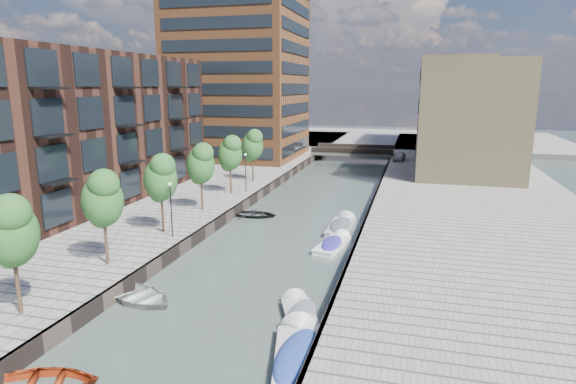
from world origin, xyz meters
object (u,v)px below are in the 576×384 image
at_px(tree_1, 10,229).
at_px(motorboat_0, 298,354).
at_px(bridge, 353,152).
at_px(motorboat_1, 300,315).
at_px(sloop_3, 140,300).
at_px(tree_6, 252,144).
at_px(sloop_4, 255,216).
at_px(car, 399,156).
at_px(tree_3, 160,177).
at_px(motorboat_4, 342,226).
at_px(motorboat_3, 333,244).
at_px(tree_5, 230,152).
at_px(tree_4, 201,163).
at_px(tree_2, 102,197).

relative_size(tree_1, motorboat_0, 1.00).
relative_size(bridge, motorboat_1, 2.75).
bearing_deg(sloop_3, bridge, 16.10).
bearing_deg(tree_6, motorboat_1, -66.71).
bearing_deg(tree_1, bridge, 82.07).
height_order(sloop_4, car, car).
relative_size(tree_3, motorboat_4, 1.09).
bearing_deg(tree_6, motorboat_0, -67.85).
distance_m(tree_3, motorboat_0, 19.52).
bearing_deg(motorboat_3, tree_5, 138.66).
xyz_separation_m(tree_5, motorboat_3, (12.73, -11.20, -5.12)).
bearing_deg(sloop_4, bridge, -9.22).
distance_m(motorboat_3, car, 39.12).
bearing_deg(tree_4, bridge, 78.00).
bearing_deg(sloop_3, car, 7.36).
relative_size(tree_4, motorboat_0, 1.00).
bearing_deg(motorboat_1, tree_2, 170.85).
distance_m(bridge, motorboat_3, 44.41).
distance_m(bridge, tree_4, 41.08).
bearing_deg(tree_3, motorboat_0, -43.02).
relative_size(sloop_3, motorboat_0, 0.82).
height_order(tree_4, sloop_3, tree_4).
bearing_deg(sloop_4, motorboat_1, -157.19).
bearing_deg(motorboat_1, motorboat_0, -77.61).
xyz_separation_m(motorboat_3, motorboat_4, (-0.12, 4.83, 0.04)).
distance_m(bridge, tree_5, 34.30).
xyz_separation_m(tree_2, tree_3, (0.00, 7.00, 0.00)).
bearing_deg(motorboat_0, sloop_3, 160.86).
bearing_deg(tree_1, motorboat_0, 4.72).
bearing_deg(bridge, sloop_4, -96.62).
bearing_deg(motorboat_0, tree_2, 156.96).
xyz_separation_m(tree_1, sloop_3, (3.64, 4.66, -5.31)).
xyz_separation_m(tree_6, car, (16.07, 20.75, -3.65)).
height_order(motorboat_0, motorboat_4, motorboat_0).
height_order(motorboat_1, motorboat_4, motorboat_4).
bearing_deg(tree_2, tree_3, 90.00).
relative_size(tree_1, tree_2, 1.00).
bearing_deg(tree_2, motorboat_3, 37.60).
height_order(tree_4, tree_5, same).
xyz_separation_m(tree_2, tree_6, (0.00, 28.00, 0.00)).
bearing_deg(tree_1, motorboat_3, 52.86).
bearing_deg(sloop_3, tree_6, 27.87).
xyz_separation_m(bridge, motorboat_4, (4.11, -39.36, -1.17)).
xyz_separation_m(tree_1, tree_3, (0.00, 14.00, 0.00)).
bearing_deg(tree_6, car, 52.25).
xyz_separation_m(motorboat_0, motorboat_1, (-0.83, 3.78, -0.05)).
relative_size(tree_3, motorboat_3, 1.25).
xyz_separation_m(tree_4, tree_5, (0.00, 7.00, 0.00)).
xyz_separation_m(sloop_3, sloop_4, (0.50, 18.80, 0.00)).
xyz_separation_m(tree_5, sloop_3, (3.64, -23.34, -5.31)).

